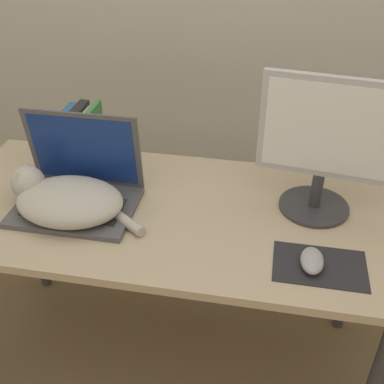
% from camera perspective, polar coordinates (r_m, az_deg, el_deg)
% --- Properties ---
extents(desk, '(1.45, 0.68, 0.75)m').
position_cam_1_polar(desk, '(1.59, -3.05, -4.22)').
color(desk, tan).
rests_on(desk, ground_plane).
extents(laptop, '(0.38, 0.28, 0.29)m').
position_cam_1_polar(laptop, '(1.58, -13.33, 0.35)').
color(laptop, '#4C4C51').
rests_on(laptop, desk).
extents(cat, '(0.46, 0.25, 0.14)m').
position_cam_1_polar(cat, '(1.54, -14.83, -0.80)').
color(cat, '#B2ADA3').
rests_on(cat, desk).
extents(external_monitor, '(0.39, 0.22, 0.44)m').
position_cam_1_polar(external_monitor, '(1.47, 15.44, 5.42)').
color(external_monitor, '#333338').
rests_on(external_monitor, desk).
extents(mousepad, '(0.25, 0.16, 0.00)m').
position_cam_1_polar(mousepad, '(1.38, 14.89, -8.45)').
color(mousepad, '#232328').
rests_on(mousepad, desk).
extents(computer_mouse, '(0.06, 0.11, 0.04)m').
position_cam_1_polar(computer_mouse, '(1.36, 14.04, -7.89)').
color(computer_mouse, '#99999E').
rests_on(computer_mouse, mousepad).
extents(book_row, '(0.13, 0.16, 0.21)m').
position_cam_1_polar(book_row, '(1.81, -12.93, 6.68)').
color(book_row, '#285B93').
rests_on(book_row, desk).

